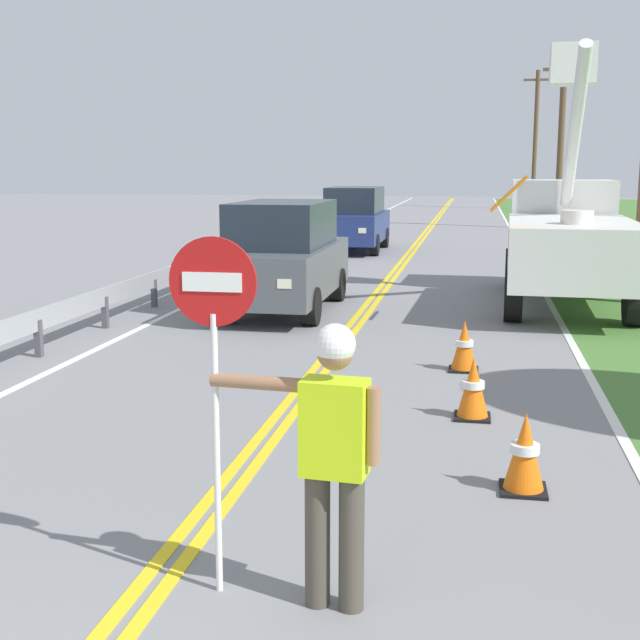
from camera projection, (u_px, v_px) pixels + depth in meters
centerline_yellow_left at (390, 274)px, 21.94m from camera, size 0.11×110.00×0.01m
centerline_yellow_right at (397, 274)px, 21.91m from camera, size 0.11×110.00×0.01m
edge_line_right at (536, 277)px, 21.29m from camera, size 0.12×110.00×0.01m
edge_line_left at (259, 271)px, 22.56m from camera, size 0.12×110.00×0.01m
flagger_worker at (333, 449)px, 5.18m from camera, size 1.08×0.28×1.83m
stop_sign_paddle at (214, 336)px, 5.27m from camera, size 0.56×0.04×2.33m
utility_bucket_truck at (566, 234)px, 17.24m from camera, size 2.88×6.88×5.21m
oncoming_suv_nearest at (283, 256)px, 16.20m from camera, size 1.93×4.61×2.10m
oncoming_suv_second at (355, 219)px, 27.85m from camera, size 1.92×4.61×2.10m
utility_pole_mid at (561, 139)px, 37.28m from camera, size 1.80×0.28×7.54m
utility_pole_far at (535, 138)px, 55.11m from camera, size 1.80×0.28×8.88m
traffic_cone_lead at (525, 454)px, 7.21m from camera, size 0.40×0.40×0.70m
traffic_cone_mid at (473, 389)px, 9.33m from camera, size 0.40×0.40×0.70m
traffic_cone_tail at (464, 347)px, 11.51m from camera, size 0.40×0.40×0.70m
guardrail_left_shoulder at (174, 274)px, 17.85m from camera, size 0.10×32.00×0.71m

